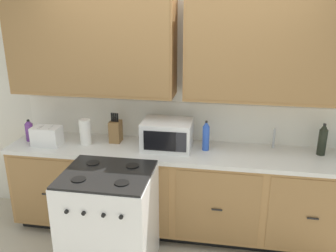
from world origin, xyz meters
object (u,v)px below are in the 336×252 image
at_px(paper_towel_roll, 85,132).
at_px(knife_block, 116,131).
at_px(bottle_blue, 206,136).
at_px(stove_range, 110,221).
at_px(bottle_dark, 323,140).
at_px(toaster, 47,136).
at_px(microwave, 167,135).
at_px(bottle_violet, 29,130).

bearing_deg(paper_towel_roll, knife_block, 23.22).
distance_m(paper_towel_roll, bottle_blue, 1.21).
height_order(stove_range, bottle_dark, bottle_dark).
relative_size(stove_range, paper_towel_roll, 3.65).
bearing_deg(paper_towel_roll, toaster, -167.53).
height_order(microwave, paper_towel_roll, microwave).
xyz_separation_m(knife_block, paper_towel_roll, (-0.28, -0.12, 0.01)).
relative_size(paper_towel_roll, bottle_violet, 1.15).
distance_m(knife_block, bottle_blue, 0.93).
bearing_deg(stove_range, bottle_dark, 21.69).
relative_size(toaster, bottle_blue, 0.94).
bearing_deg(microwave, bottle_dark, 3.40).
bearing_deg(bottle_violet, microwave, 1.37).
bearing_deg(stove_range, microwave, 58.39).
bearing_deg(toaster, stove_range, -33.69).
relative_size(stove_range, bottle_blue, 3.19).
relative_size(toaster, paper_towel_roll, 1.08).
bearing_deg(bottle_dark, toaster, -175.63).
bearing_deg(bottle_violet, knife_block, 7.66).
bearing_deg(knife_block, bottle_dark, 0.04).
bearing_deg(microwave, bottle_blue, 2.57).
xyz_separation_m(toaster, paper_towel_roll, (0.38, 0.08, 0.03)).
height_order(microwave, bottle_dark, bottle_dark).
xyz_separation_m(bottle_dark, bottle_violet, (-2.91, -0.12, -0.04)).
xyz_separation_m(microwave, bottle_dark, (1.46, 0.09, 0.01)).
xyz_separation_m(toaster, bottle_blue, (1.59, 0.13, 0.05)).
bearing_deg(paper_towel_roll, microwave, 2.35).
bearing_deg(paper_towel_roll, bottle_dark, 3.02).
distance_m(toaster, bottle_blue, 1.59).
xyz_separation_m(stove_range, bottle_dark, (1.86, 0.74, 0.61)).
bearing_deg(bottle_blue, stove_range, -139.27).
bearing_deg(toaster, knife_block, 17.19).
bearing_deg(toaster, bottle_violet, 160.68).
xyz_separation_m(knife_block, bottle_violet, (-0.89, -0.12, -0.00)).
xyz_separation_m(toaster, knife_block, (0.66, 0.20, 0.02)).
height_order(microwave, bottle_violet, microwave).
height_order(microwave, toaster, microwave).
distance_m(microwave, bottle_violet, 1.45).
height_order(bottle_dark, bottle_violet, bottle_dark).
xyz_separation_m(stove_range, knife_block, (-0.15, 0.74, 0.57)).
height_order(stove_range, microwave, microwave).
distance_m(stove_range, bottle_violet, 1.34).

